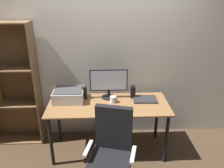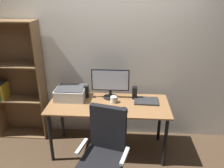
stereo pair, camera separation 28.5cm
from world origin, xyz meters
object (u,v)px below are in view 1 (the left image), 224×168
desk (108,110)px  speaker_right (133,92)px  keyboard (109,110)px  monitor (109,82)px  office_chair (111,157)px  coffee_mug (113,99)px  mouse (125,109)px  bookshelf (10,87)px  laptop (145,99)px  printer (69,95)px  speaker_left (84,93)px

desk → speaker_right: bearing=28.0°
keyboard → speaker_right: speaker_right is taller
monitor → office_chair: size_ratio=0.51×
desk → coffee_mug: (0.07, 0.05, 0.13)m
mouse → bookshelf: bearing=152.1°
keyboard → speaker_right: 0.50m
keyboard → speaker_right: (0.35, 0.35, 0.08)m
desk → mouse: (0.21, -0.18, 0.10)m
monitor → bookshelf: bookshelf is taller
monitor → bookshelf: size_ratio=0.29×
desk → bookshelf: (-1.38, 0.33, 0.21)m
laptop → printer: bearing=-179.9°
mouse → office_chair: (-0.20, -0.52, -0.30)m
office_chair → monitor: bearing=104.4°
monitor → speaker_right: bearing=-1.4°
mouse → bookshelf: 1.67m
speaker_left → laptop: bearing=-6.0°
desk → speaker_left: 0.41m
laptop → office_chair: size_ratio=0.32×
desk → printer: (-0.53, 0.13, 0.17)m
desk → bookshelf: size_ratio=0.90×
printer → speaker_left: bearing=13.4°
coffee_mug → speaker_left: 0.42m
monitor → coffee_mug: 0.25m
speaker_right → bookshelf: bookshelf is taller
laptop → bookshelf: bookshelf is taller
mouse → coffee_mug: (-0.14, 0.22, 0.03)m
keyboard → printer: printer is taller
laptop → bookshelf: (-1.88, 0.24, 0.12)m
desk → printer: 0.58m
office_chair → desk: bearing=105.2°
mouse → laptop: 0.40m
laptop → office_chair: 0.98m
speaker_right → desk: bearing=-152.0°
laptop → office_chair: (-0.49, -0.80, -0.29)m
laptop → printer: (-1.04, 0.04, 0.07)m
keyboard → laptop: 0.57m
speaker_left → office_chair: bearing=-69.1°
desk → keyboard: 0.19m
mouse → office_chair: bearing=-120.9°
desk → monitor: (0.01, 0.19, 0.32)m
speaker_right → keyboard: bearing=-134.7°
keyboard → speaker_right: bearing=44.3°
speaker_left → speaker_right: same height
desk → office_chair: 0.73m
coffee_mug → keyboard: bearing=-107.4°
speaker_left → office_chair: (0.34, -0.88, -0.37)m
keyboard → mouse: (0.21, -0.01, 0.01)m
desk → office_chair: office_chair is taller
speaker_right → printer: (-0.88, -0.05, -0.00)m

